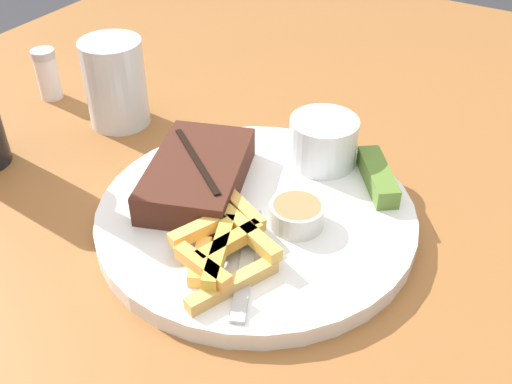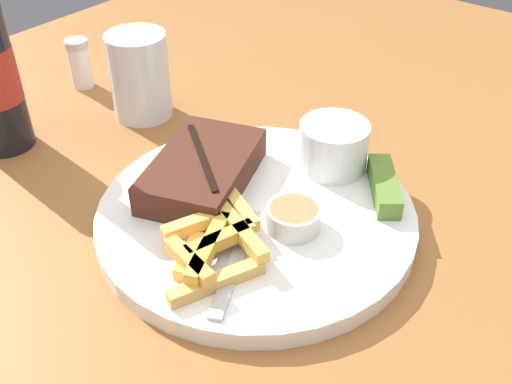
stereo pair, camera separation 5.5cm
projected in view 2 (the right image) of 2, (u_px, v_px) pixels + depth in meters
The scene contains 10 objects.
dining_table at pixel (256, 273), 0.62m from camera, with size 1.41×1.17×0.72m.
dinner_plate at pixel (256, 216), 0.57m from camera, with size 0.30×0.30×0.02m.
steak_portion at pixel (203, 170), 0.59m from camera, with size 0.16×0.13×0.03m.
fries_pile at pixel (215, 245), 0.50m from camera, with size 0.13×0.09×0.02m.
coleslaw_cup at pixel (334, 143), 0.60m from camera, with size 0.07×0.07×0.05m.
dipping_sauce_cup at pixel (296, 215), 0.54m from camera, with size 0.05×0.05×0.02m.
pickle_spear at pixel (384, 186), 0.58m from camera, with size 0.08×0.07×0.02m.
fork_utensil at pixel (234, 265), 0.50m from camera, with size 0.13×0.07×0.00m.
drinking_glass at pixel (140, 76), 0.71m from camera, with size 0.07×0.07×0.10m.
salt_shaker at pixel (80, 63), 0.78m from camera, with size 0.03×0.03×0.07m.
Camera 2 is at (-0.34, -0.27, 1.09)m, focal length 42.00 mm.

